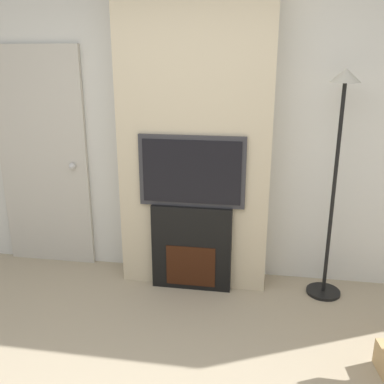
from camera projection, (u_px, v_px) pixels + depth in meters
The scene contains 6 objects.
wall_back at pixel (198, 125), 3.63m from camera, with size 6.00×0.06×2.70m.
chimney_breast at pixel (195, 128), 3.46m from camera, with size 1.23×0.31×2.70m.
fireplace at pixel (192, 247), 3.61m from camera, with size 0.67×0.15×0.74m.
television at pixel (192, 171), 3.41m from camera, with size 0.86×0.07×0.58m.
floor_lamp at pixel (338, 153), 3.24m from camera, with size 0.28×0.28×1.82m.
entry_door at pixel (43, 160), 3.91m from camera, with size 0.85×0.09×2.00m.
Camera 1 is at (0.54, -1.56, 1.90)m, focal length 40.00 mm.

